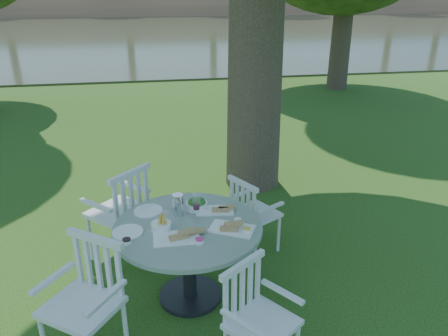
{
  "coord_description": "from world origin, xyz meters",
  "views": [
    {
      "loc": [
        -0.75,
        -3.97,
        2.63
      ],
      "look_at": [
        0.0,
        0.2,
        0.85
      ],
      "focal_mm": 35.0,
      "sensor_mm": 36.0,
      "label": 1
    }
  ],
  "objects": [
    {
      "name": "tableware",
      "position": [
        -0.52,
        -0.66,
        0.79
      ],
      "size": [
        1.19,
        0.76,
        0.2
      ],
      "color": "white",
      "rests_on": "table"
    },
    {
      "name": "chair_se",
      "position": [
        -0.12,
        -1.61,
        0.51
      ],
      "size": [
        0.6,
        0.59,
        0.87
      ],
      "rotation": [
        0.0,
        0.0,
        0.64
      ],
      "color": "silver",
      "rests_on": "ground"
    },
    {
      "name": "river",
      "position": [
        0.0,
        23.0,
        0.0
      ],
      "size": [
        100.0,
        28.0,
        0.12
      ],
      "primitive_type": "cube",
      "color": "#2F331E",
      "rests_on": "ground"
    },
    {
      "name": "chair_nw",
      "position": [
        -1.05,
        -0.03,
        0.6
      ],
      "size": [
        0.7,
        0.7,
        1.01
      ],
      "rotation": [
        0.0,
        0.0,
        -2.35
      ],
      "color": "silver",
      "rests_on": "ground"
    },
    {
      "name": "table",
      "position": [
        -0.48,
        -0.75,
        0.59
      ],
      "size": [
        1.27,
        1.27,
        0.75
      ],
      "color": "black",
      "rests_on": "ground"
    },
    {
      "name": "chair_ne",
      "position": [
        0.21,
        -0.12,
        0.5
      ],
      "size": [
        0.55,
        0.57,
        0.84
      ],
      "rotation": [
        0.0,
        0.0,
        -4.21
      ],
      "color": "silver",
      "rests_on": "ground"
    },
    {
      "name": "chair_sw",
      "position": [
        -1.26,
        -1.26,
        0.57
      ],
      "size": [
        0.67,
        0.66,
        0.97
      ],
      "rotation": [
        0.0,
        0.0,
        -0.63
      ],
      "color": "silver",
      "rests_on": "ground"
    },
    {
      "name": "ground",
      "position": [
        0.0,
        0.0,
        0.0
      ],
      "size": [
        140.0,
        140.0,
        0.0
      ],
      "primitive_type": "plane",
      "color": "#16370B",
      "rests_on": "ground"
    }
  ]
}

